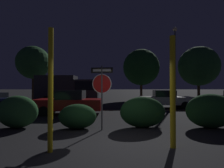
{
  "coord_description": "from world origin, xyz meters",
  "views": [
    {
      "loc": [
        0.01,
        -5.11,
        1.71
      ],
      "look_at": [
        -0.08,
        5.1,
        1.9
      ],
      "focal_mm": 28.0,
      "sensor_mm": 36.0,
      "label": 1
    }
  ],
  "objects_px": {
    "passing_car_1": "(69,102)",
    "tree_2": "(198,66)",
    "hedge_bush_0": "(18,112)",
    "stop_sign": "(102,85)",
    "passing_car_2": "(165,99)",
    "street_lamp": "(175,55)",
    "yellow_pole_left": "(50,90)",
    "hedge_bush_1": "(78,116)",
    "delivery_truck": "(69,88)",
    "hedge_bush_2": "(142,112)",
    "tree_0": "(141,67)",
    "yellow_pole_right": "(173,91)",
    "hedge_bush_3": "(211,111)",
    "tree_1": "(33,63)"
  },
  "relations": [
    {
      "from": "passing_car_1",
      "to": "tree_2",
      "type": "distance_m",
      "value": 17.03
    },
    {
      "from": "hedge_bush_0",
      "to": "stop_sign",
      "type": "bearing_deg",
      "value": -5.52
    },
    {
      "from": "passing_car_2",
      "to": "street_lamp",
      "type": "distance_m",
      "value": 6.31
    },
    {
      "from": "yellow_pole_left",
      "to": "passing_car_1",
      "type": "distance_m",
      "value": 6.64
    },
    {
      "from": "hedge_bush_1",
      "to": "street_lamp",
      "type": "distance_m",
      "value": 14.55
    },
    {
      "from": "yellow_pole_left",
      "to": "hedge_bush_0",
      "type": "distance_m",
      "value": 3.72
    },
    {
      "from": "delivery_truck",
      "to": "street_lamp",
      "type": "xyz_separation_m",
      "value": [
        11.22,
        -0.04,
        3.55
      ]
    },
    {
      "from": "hedge_bush_2",
      "to": "street_lamp",
      "type": "distance_m",
      "value": 13.0
    },
    {
      "from": "hedge_bush_2",
      "to": "tree_0",
      "type": "bearing_deg",
      "value": 81.2
    },
    {
      "from": "yellow_pole_left",
      "to": "yellow_pole_right",
      "type": "bearing_deg",
      "value": 6.05
    },
    {
      "from": "yellow_pole_right",
      "to": "hedge_bush_0",
      "type": "relative_size",
      "value": 1.87
    },
    {
      "from": "hedge_bush_1",
      "to": "hedge_bush_3",
      "type": "bearing_deg",
      "value": 1.84
    },
    {
      "from": "tree_0",
      "to": "tree_2",
      "type": "xyz_separation_m",
      "value": [
        6.72,
        -1.66,
        -0.06
      ]
    },
    {
      "from": "hedge_bush_0",
      "to": "passing_car_1",
      "type": "relative_size",
      "value": 0.4
    },
    {
      "from": "passing_car_2",
      "to": "tree_0",
      "type": "distance_m",
      "value": 9.22
    },
    {
      "from": "tree_2",
      "to": "yellow_pole_right",
      "type": "bearing_deg",
      "value": -117.95
    },
    {
      "from": "hedge_bush_0",
      "to": "hedge_bush_2",
      "type": "height_order",
      "value": "hedge_bush_0"
    },
    {
      "from": "hedge_bush_3",
      "to": "stop_sign",
      "type": "bearing_deg",
      "value": -174.97
    },
    {
      "from": "hedge_bush_0",
      "to": "hedge_bush_3",
      "type": "distance_m",
      "value": 8.12
    },
    {
      "from": "hedge_bush_1",
      "to": "tree_1",
      "type": "xyz_separation_m",
      "value": [
        -8.36,
        14.04,
        4.21
      ]
    },
    {
      "from": "yellow_pole_left",
      "to": "tree_0",
      "type": "xyz_separation_m",
      "value": [
        5.31,
        18.35,
        2.68
      ]
    },
    {
      "from": "yellow_pole_left",
      "to": "hedge_bush_3",
      "type": "relative_size",
      "value": 1.6
    },
    {
      "from": "hedge_bush_1",
      "to": "tree_0",
      "type": "xyz_separation_m",
      "value": [
        5.12,
        15.77,
        3.82
      ]
    },
    {
      "from": "tree_1",
      "to": "hedge_bush_2",
      "type": "bearing_deg",
      "value": -51.27
    },
    {
      "from": "yellow_pole_left",
      "to": "passing_car_2",
      "type": "distance_m",
      "value": 11.59
    },
    {
      "from": "stop_sign",
      "to": "passing_car_1",
      "type": "relative_size",
      "value": 0.61
    },
    {
      "from": "delivery_truck",
      "to": "hedge_bush_3",
      "type": "bearing_deg",
      "value": 37.11
    },
    {
      "from": "passing_car_1",
      "to": "tree_1",
      "type": "bearing_deg",
      "value": 34.56
    },
    {
      "from": "tree_0",
      "to": "tree_2",
      "type": "relative_size",
      "value": 1.01
    },
    {
      "from": "hedge_bush_3",
      "to": "hedge_bush_1",
      "type": "bearing_deg",
      "value": -178.16
    },
    {
      "from": "passing_car_2",
      "to": "tree_2",
      "type": "distance_m",
      "value": 9.77
    },
    {
      "from": "hedge_bush_1",
      "to": "tree_1",
      "type": "height_order",
      "value": "tree_1"
    },
    {
      "from": "passing_car_1",
      "to": "hedge_bush_2",
      "type": "bearing_deg",
      "value": -132.33
    },
    {
      "from": "yellow_pole_left",
      "to": "passing_car_1",
      "type": "bearing_deg",
      "value": 99.94
    },
    {
      "from": "passing_car_1",
      "to": "street_lamp",
      "type": "bearing_deg",
      "value": -51.92
    },
    {
      "from": "hedge_bush_2",
      "to": "hedge_bush_0",
      "type": "bearing_deg",
      "value": -178.71
    },
    {
      "from": "hedge_bush_3",
      "to": "passing_car_1",
      "type": "xyz_separation_m",
      "value": [
        -6.88,
        3.72,
        0.03
      ]
    },
    {
      "from": "hedge_bush_0",
      "to": "tree_0",
      "type": "distance_m",
      "value": 17.81
    },
    {
      "from": "hedge_bush_0",
      "to": "hedge_bush_3",
      "type": "xyz_separation_m",
      "value": [
        8.12,
        0.05,
        0.04
      ]
    },
    {
      "from": "passing_car_1",
      "to": "street_lamp",
      "type": "distance_m",
      "value": 12.65
    },
    {
      "from": "yellow_pole_right",
      "to": "tree_0",
      "type": "distance_m",
      "value": 18.31
    },
    {
      "from": "tree_1",
      "to": "yellow_pole_left",
      "type": "bearing_deg",
      "value": -63.83
    },
    {
      "from": "yellow_pole_right",
      "to": "delivery_truck",
      "type": "distance_m",
      "value": 14.94
    },
    {
      "from": "passing_car_1",
      "to": "tree_0",
      "type": "xyz_separation_m",
      "value": [
        6.44,
        11.88,
        3.58
      ]
    },
    {
      "from": "stop_sign",
      "to": "tree_1",
      "type": "bearing_deg",
      "value": 130.61
    },
    {
      "from": "passing_car_1",
      "to": "stop_sign",
      "type": "bearing_deg",
      "value": -150.55
    },
    {
      "from": "hedge_bush_2",
      "to": "passing_car_2",
      "type": "xyz_separation_m",
      "value": [
        3.06,
        7.07,
        0.07
      ]
    },
    {
      "from": "hedge_bush_1",
      "to": "street_lamp",
      "type": "relative_size",
      "value": 0.19
    },
    {
      "from": "stop_sign",
      "to": "tree_0",
      "type": "relative_size",
      "value": 0.38
    },
    {
      "from": "hedge_bush_0",
      "to": "yellow_pole_left",
      "type": "bearing_deg",
      "value": -48.78
    }
  ]
}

